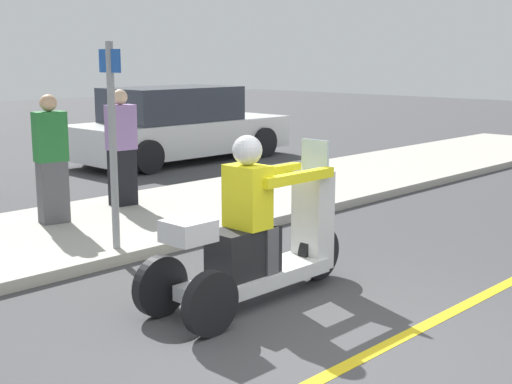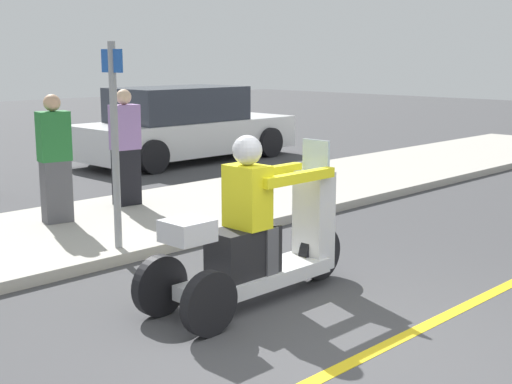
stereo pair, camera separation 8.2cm
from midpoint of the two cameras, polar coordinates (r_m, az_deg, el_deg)
The scene contains 8 objects.
ground_plane at distance 5.34m, azimuth 7.58°, elevation -13.25°, with size 60.00×60.00×0.00m, color #424244.
lane_stripe at distance 5.67m, azimuth 10.23°, elevation -11.85°, with size 24.00×0.12×0.01m.
sidewalk_strip at distance 8.70m, azimuth -17.60°, elevation -3.71°, with size 28.00×2.80×0.12m.
motorcycle_trike at distance 6.36m, azimuth -0.26°, elevation -4.00°, with size 2.25×0.73×1.51m.
spectator_mid_group at distance 9.14m, azimuth -16.30°, elevation 2.35°, with size 0.41×0.29×1.59m.
spectator_by_tree at distance 10.01m, azimuth -10.93°, elevation 3.33°, with size 0.41×0.27×1.60m.
parked_car_lot_center at distance 14.97m, azimuth -6.38°, elevation 5.25°, with size 4.83×1.98×1.54m.
street_sign at distance 7.69m, azimuth -11.70°, elevation 4.25°, with size 0.08×0.36×2.20m.
Camera 1 is at (-3.98, -2.83, 2.17)m, focal length 50.00 mm.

